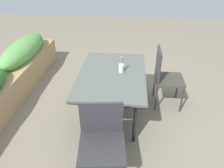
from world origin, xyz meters
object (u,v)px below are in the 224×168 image
(dining_table, at_px, (112,77))
(flower_vase, at_px, (121,67))
(chair_near_right, at_px, (165,75))
(planter_box, at_px, (6,81))
(chair_end_left, at_px, (102,138))

(dining_table, relative_size, flower_vase, 5.62)
(chair_near_right, bearing_deg, planter_box, -87.13)
(chair_near_right, distance_m, flower_vase, 0.78)
(dining_table, xyz_separation_m, flower_vase, (0.06, -0.13, 0.14))
(planter_box, bearing_deg, chair_end_left, -124.53)
(chair_end_left, distance_m, flower_vase, 1.17)
(chair_end_left, relative_size, chair_near_right, 0.88)
(dining_table, height_order, flower_vase, flower_vase)
(chair_end_left, distance_m, chair_near_right, 1.61)
(dining_table, relative_size, chair_end_left, 1.67)
(chair_end_left, distance_m, planter_box, 2.20)
(flower_vase, bearing_deg, planter_box, 86.32)
(dining_table, distance_m, planter_box, 1.85)
(flower_vase, bearing_deg, chair_near_right, -68.92)
(dining_table, bearing_deg, planter_box, 84.19)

